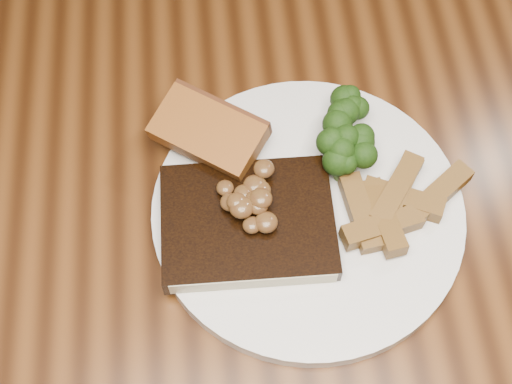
% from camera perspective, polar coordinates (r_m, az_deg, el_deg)
% --- Properties ---
extents(dining_table, '(1.60, 0.90, 0.75)m').
position_cam_1_polar(dining_table, '(0.74, 1.15, -5.78)').
color(dining_table, '#4E2A0F').
rests_on(dining_table, ground).
extents(plate, '(0.31, 0.31, 0.01)m').
position_cam_1_polar(plate, '(0.66, 4.14, -1.63)').
color(plate, silver).
rests_on(plate, dining_table).
extents(steak, '(0.15, 0.12, 0.02)m').
position_cam_1_polar(steak, '(0.63, -0.66, -2.48)').
color(steak, black).
rests_on(steak, plate).
extents(steak_bone, '(0.14, 0.02, 0.02)m').
position_cam_1_polar(steak_bone, '(0.61, -0.23, -6.97)').
color(steak_bone, '#B8B18F').
rests_on(steak_bone, plate).
extents(mushroom_pile, '(0.06, 0.06, 0.03)m').
position_cam_1_polar(mushroom_pile, '(0.62, -0.40, -0.34)').
color(mushroom_pile, '#513919').
rests_on(mushroom_pile, steak).
extents(garlic_bread, '(0.11, 0.10, 0.02)m').
position_cam_1_polar(garlic_bread, '(0.67, -3.78, 3.87)').
color(garlic_bread, '#98571B').
rests_on(garlic_bread, plate).
extents(potato_wedges, '(0.10, 0.10, 0.02)m').
position_cam_1_polar(potato_wedges, '(0.65, 11.28, -1.47)').
color(potato_wedges, brown).
rests_on(potato_wedges, plate).
extents(broccoli_cluster, '(0.08, 0.08, 0.04)m').
position_cam_1_polar(broccoli_cluster, '(0.67, 7.12, 4.49)').
color(broccoli_cluster, '#1A340B').
rests_on(broccoli_cluster, plate).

